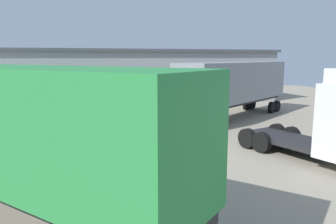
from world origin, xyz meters
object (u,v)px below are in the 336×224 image
object	(u,v)px
container_trailer_yellow	(236,83)
delivery_van_green	(65,104)
traffic_cone	(203,148)
container_trailer_green	(0,123)

from	to	relation	value
container_trailer_yellow	delivery_van_green	bearing A→B (deg)	-36.99
delivery_van_green	traffic_cone	distance (m)	10.52
container_trailer_green	traffic_cone	size ratio (longest dim) A/B	19.90
container_trailer_green	container_trailer_yellow	world-z (taller)	container_trailer_green
container_trailer_yellow	traffic_cone	xyz separation A→B (m)	(-5.82, -7.52, -2.35)
container_trailer_green	traffic_cone	bearing A→B (deg)	77.03
container_trailer_yellow	delivery_van_green	world-z (taller)	container_trailer_yellow
container_trailer_green	container_trailer_yellow	size ratio (longest dim) A/B	0.97
delivery_van_green	traffic_cone	bearing A→B (deg)	78.45
delivery_van_green	traffic_cone	size ratio (longest dim) A/B	9.60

